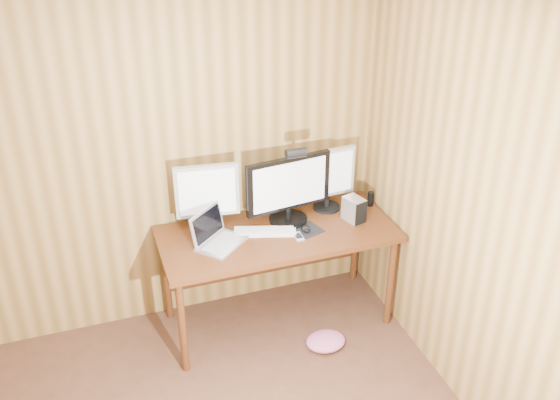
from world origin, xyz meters
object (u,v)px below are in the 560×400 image
keyboard (265,231)px  desk_lamp (292,171)px  monitor_right (328,177)px  speaker (371,199)px  mouse (306,228)px  hard_drive (354,209)px  monitor_left (207,196)px  desk (274,241)px  phone (298,237)px  monitor_center (288,189)px  laptop (216,235)px

keyboard → desk_lamp: desk_lamp is taller
monitor_right → speaker: monitor_right is taller
monitor_right → keyboard: size_ratio=1.06×
mouse → keyboard: bearing=149.7°
hard_drive → monitor_right: bearing=101.6°
keyboard → desk_lamp: size_ratio=0.72×
monitor_left → speaker: size_ratio=4.38×
desk → phone: 0.25m
monitor_left → phone: 0.67m
hard_drive → desk_lamp: desk_lamp is taller
monitor_right → keyboard: (-0.52, -0.18, -0.24)m
desk → keyboard: 0.17m
monitor_center → hard_drive: (0.43, -0.14, -0.17)m
mouse → hard_drive: bearing=-11.1°
laptop → phone: bearing=-53.5°
desk → monitor_right: (0.44, 0.12, 0.37)m
laptop → mouse: size_ratio=3.96×
keyboard → phone: size_ratio=3.93×
laptop → keyboard: size_ratio=0.92×
mouse → speaker: bearing=1.8°
mouse → monitor_center: bearing=94.1°
monitor_right → desk_lamp: bearing=-171.9°
desk → laptop: laptop is taller
mouse → desk_lamp: desk_lamp is taller
desk → speaker: size_ratio=14.66×
monitor_right → speaker: (0.32, -0.06, -0.19)m
desk → mouse: bearing=-34.7°
monitor_left → speaker: monitor_left is taller
monitor_center → phone: monitor_center is taller
desk → phone: bearing=-60.5°
desk → hard_drive: size_ratio=9.07×
keyboard → phone: (0.19, -0.13, -0.00)m
hard_drive → phone: size_ratio=1.59×
laptop → mouse: bearing=-46.3°
speaker → desk_lamp: desk_lamp is taller
phone → desk_lamp: desk_lamp is taller
laptop → speaker: size_ratio=3.67×
monitor_left → mouse: 0.70m
monitor_right → speaker: size_ratio=4.21×
phone → speaker: (0.65, 0.24, 0.05)m
monitor_center → laptop: (-0.55, -0.12, -0.19)m
keyboard → desk_lamp: bearing=42.5°
laptop → hard_drive: size_ratio=2.27×
monitor_center → phone: bearing=-100.4°
monitor_center → desk_lamp: desk_lamp is taller
monitor_left → monitor_right: monitor_left is taller
mouse → monitor_right: bearing=28.0°
keyboard → hard_drive: 0.64m
monitor_center → keyboard: (-0.20, -0.10, -0.24)m
monitor_center → speaker: monitor_center is taller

